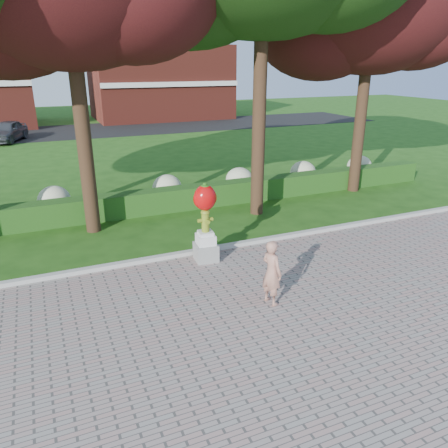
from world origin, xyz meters
name	(u,v)px	position (x,y,z in m)	size (l,w,h in m)	color
ground	(229,311)	(0.00, 0.00, 0.00)	(100.00, 100.00, 0.00)	#1E4812
curb	(184,254)	(0.00, 3.00, 0.07)	(40.00, 0.18, 0.15)	#ADADA5
lawn_hedge	(148,202)	(0.00, 7.00, 0.40)	(24.00, 0.70, 0.80)	#144413
hydrangea_row	(156,189)	(0.57, 8.00, 0.55)	(20.10, 1.10, 0.99)	#B3B78B
street	(81,131)	(0.00, 28.00, 0.01)	(50.00, 8.00, 0.02)	black
building_right	(160,82)	(8.00, 34.00, 3.20)	(12.00, 8.00, 6.40)	maroon
tree_far_right	(369,3)	(8.40, 6.58, 6.97)	(7.88, 6.72, 10.21)	black
hydrant_sculpture	(205,220)	(0.44, 2.50, 1.16)	(0.62, 0.62, 2.12)	gray
woman	(272,272)	(0.95, -0.11, 0.77)	(0.53, 0.35, 1.47)	#AE7763
parked_car	(7,131)	(-4.99, 25.00, 0.70)	(1.60, 3.99, 1.36)	#414349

